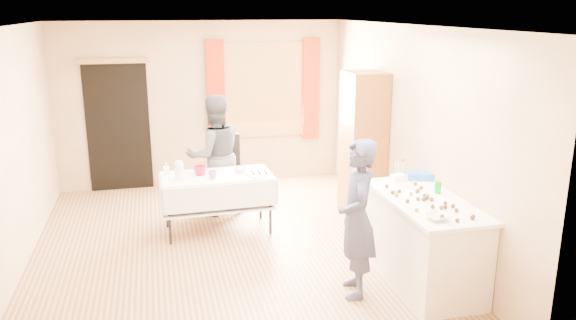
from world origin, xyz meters
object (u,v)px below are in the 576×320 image
object	(u,v)px
party_table	(217,198)
chair	(223,185)
counter	(423,240)
woman	(215,155)
cabinet	(363,145)
girl	(357,219)

from	to	relation	value
party_table	chair	bearing A→B (deg)	76.53
counter	woman	xyz separation A→B (m)	(-1.86, 2.55, 0.38)
cabinet	chair	xyz separation A→B (m)	(-1.83, 0.78, -0.68)
counter	girl	bearing A→B (deg)	-173.23
party_table	chair	xyz separation A→B (m)	(0.19, 0.94, -0.14)
counter	chair	xyz separation A→B (m)	(-1.73, 2.82, -0.14)
counter	cabinet	bearing A→B (deg)	87.19
cabinet	chair	bearing A→B (deg)	156.92
girl	woman	distance (m)	2.86
cabinet	girl	distance (m)	2.31
cabinet	counter	distance (m)	2.11
cabinet	counter	size ratio (longest dim) A/B	1.24
cabinet	counter	xyz separation A→B (m)	(-0.10, -2.04, -0.53)
counter	woman	bearing A→B (deg)	126.13
cabinet	party_table	size ratio (longest dim) A/B	1.38
girl	cabinet	bearing A→B (deg)	168.30
party_table	woman	bearing A→B (deg)	83.22
cabinet	woman	world-z (taller)	cabinet
counter	girl	world-z (taller)	girl
chair	woman	world-z (taller)	woman
party_table	girl	world-z (taller)	girl
cabinet	party_table	distance (m)	2.10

